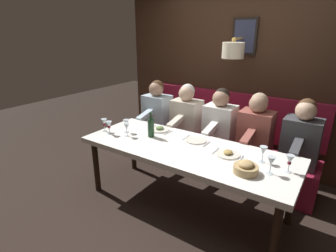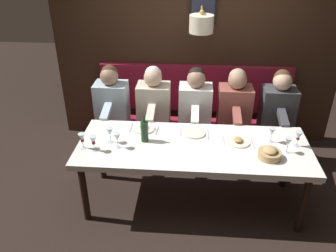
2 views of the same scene
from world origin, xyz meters
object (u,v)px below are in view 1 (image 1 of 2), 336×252
Objects in this scene: dining_table at (185,153)px; wine_glass_6 at (290,160)px; wine_glass_3 at (104,123)px; wine_bottle at (151,127)px; wine_glass_5 at (127,127)px; diner_near at (256,127)px; wine_glass_0 at (263,151)px; wine_glass_2 at (126,123)px; diner_middle at (220,120)px; wine_glass_1 at (109,125)px; diner_far at (186,114)px; diner_farthest at (157,108)px; diner_nearest at (302,135)px; wine_glass_4 at (271,162)px; bread_bowl at (246,168)px.

wine_glass_6 is (0.06, -1.03, 0.18)m from dining_table.
wine_glass_3 is 0.55× the size of wine_bottle.
wine_glass_5 reaches higher than dining_table.
diner_near is 1.30m from wine_bottle.
wine_glass_0 is 1.64m from wine_glass_2.
diner_middle is 4.82× the size of wine_glass_1.
diner_middle is at bearing -90.00° from diner_far.
diner_far is 1.18m from wine_glass_3.
wine_glass_1 and wine_glass_2 have the same top height.
diner_farthest is 4.82× the size of wine_glass_6.
diner_nearest is 0.95m from wine_glass_4.
bread_bowl is (-0.23, 0.31, -0.07)m from wine_glass_6.
wine_glass_5 is at bearing -135.12° from wine_glass_2.
bread_bowl is at bearing -103.30° from dining_table.
diner_middle is 1.32m from wine_glass_6.
diner_nearest is at bearing -90.00° from diner_middle.
diner_middle is 3.60× the size of bread_bowl.
diner_nearest and diner_middle have the same top height.
wine_glass_2 is (0.17, -0.12, 0.00)m from wine_glass_1.
diner_far is 1.62m from bread_bowl.
wine_glass_2 is at bearing 98.37° from wine_bottle.
bread_bowl is (-1.05, -0.71, -0.03)m from diner_middle.
wine_glass_6 is 0.39m from bread_bowl.
wine_glass_3 is 1.82m from bread_bowl.
diner_far is at bearing 29.89° from dining_table.
diner_farthest is 4.82× the size of wine_glass_3.
diner_far is 2.64× the size of wine_bottle.
wine_glass_2 is 0.55× the size of wine_bottle.
diner_nearest and diner_far have the same top height.
wine_glass_6 reaches higher than dining_table.
diner_near reaches higher than wine_glass_4.
wine_glass_6 is 0.55× the size of wine_bottle.
diner_nearest reaches higher than wine_glass_4.
wine_glass_1 reaches higher than dining_table.
diner_middle and diner_farthest have the same top height.
diner_near is 3.60× the size of bread_bowl.
diner_far is 1.50m from wine_glass_0.
diner_nearest is 1.00× the size of diner_far.
diner_far reaches higher than wine_bottle.
diner_far reaches higher than wine_glass_5.
diner_middle is at bearing 34.17° from bread_bowl.
diner_middle is 1.24m from wine_glass_2.
diner_far is 4.82× the size of wine_glass_6.
wine_glass_2 is 0.35m from wine_bottle.
diner_nearest is 2.25m from wine_glass_1.
dining_table is 1.35m from diner_nearest.
diner_far is 0.84m from wine_bottle.
diner_near is at bearing -90.00° from diner_farthest.
diner_farthest is (0.00, 2.04, 0.00)m from diner_nearest.
wine_glass_2 is at bearing 90.65° from dining_table.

